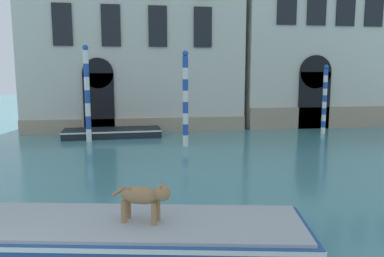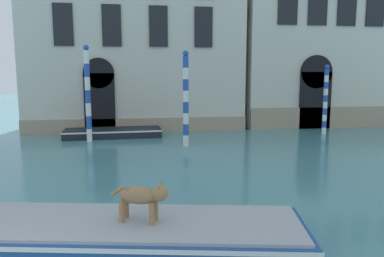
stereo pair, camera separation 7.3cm
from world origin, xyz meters
name	(u,v)px [view 2 (the right image)]	position (x,y,z in m)	size (l,w,h in m)	color
palazzo_right	(322,4)	(15.04, 20.27, 7.74)	(11.26, 6.13, 15.52)	beige
boat_foreground	(115,234)	(2.35, 3.15, 0.30)	(7.31, 3.27, 0.57)	#234C8C
dog_on_deck	(143,196)	(2.87, 3.01, 1.05)	(1.06, 0.59, 0.74)	#997047
boat_moored_near_palazzo	(113,133)	(1.62, 15.97, 0.23)	(5.01, 1.93, 0.42)	black
mooring_pole_0	(186,99)	(5.02, 12.95, 2.15)	(0.26, 0.26, 4.25)	white
mooring_pole_1	(88,94)	(0.57, 14.77, 2.31)	(0.26, 0.26, 4.58)	white
mooring_pole_2	(325,99)	(12.93, 15.26, 1.88)	(0.24, 0.24, 3.73)	white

